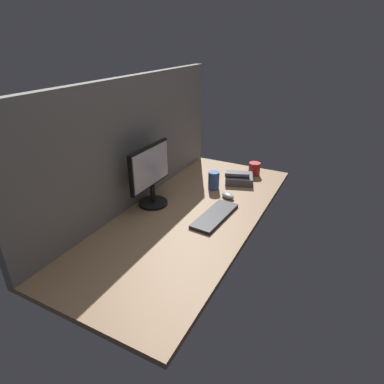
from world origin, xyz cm
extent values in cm
cube|color=#8C6B4C|center=(0.00, 0.00, -1.50)|extent=(180.00, 80.00, 3.00)
cube|color=gray|center=(0.00, 37.50, 37.90)|extent=(180.00, 5.00, 75.81)
cylinder|color=black|center=(0.26, 24.50, 0.90)|extent=(18.00, 18.00, 1.80)
cylinder|color=black|center=(0.26, 24.50, 7.30)|extent=(3.20, 3.20, 11.00)
cube|color=black|center=(0.26, 25.50, 25.37)|extent=(37.83, 2.40, 25.14)
cube|color=silver|center=(0.26, 24.10, 25.37)|extent=(35.43, 0.60, 22.74)
cube|color=#262628|center=(2.99, -16.48, 1.00)|extent=(37.84, 15.64, 2.00)
ellipsoid|color=#99999E|center=(29.47, -14.07, 1.70)|extent=(8.83, 11.01, 3.40)
cylinder|color=#38569E|center=(38.16, -0.45, 6.22)|extent=(7.48, 7.48, 12.43)
torus|color=#38569E|center=(42.70, -0.45, 6.84)|extent=(6.47, 1.00, 6.47)
cylinder|color=red|center=(74.62, -17.40, 4.81)|extent=(8.53, 8.53, 9.62)
cube|color=#4C4C51|center=(56.31, -11.94, 2.80)|extent=(22.35, 23.57, 5.60)
cylinder|color=#4C4C51|center=(51.64, -11.94, 7.20)|extent=(8.70, 17.19, 3.20)
camera|label=1|loc=(-147.53, -79.31, 96.62)|focal=30.18mm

